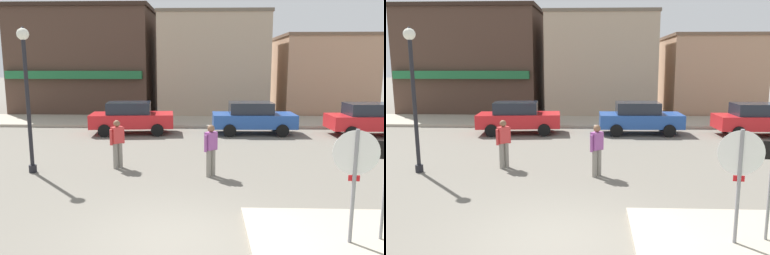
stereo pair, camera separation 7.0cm
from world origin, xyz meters
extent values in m
plane|color=#6B665B|center=(0.00, 0.00, 0.00)|extent=(160.00, 160.00, 0.00)
cube|color=#A89E8C|center=(0.00, 14.86, 0.07)|extent=(80.00, 4.00, 0.15)
cylinder|color=gray|center=(3.27, -0.15, 1.15)|extent=(0.07, 0.07, 2.30)
cylinder|color=red|center=(3.27, -0.13, 1.87)|extent=(0.75, 0.12, 0.76)
cylinder|color=white|center=(3.27, -0.15, 1.87)|extent=(0.81, 0.12, 0.82)
cube|color=red|center=(3.27, -0.14, 1.39)|extent=(0.20, 0.04, 0.11)
cylinder|color=gray|center=(3.90, 0.01, 1.05)|extent=(0.06, 0.06, 2.10)
cylinder|color=black|center=(-4.95, 4.57, 2.10)|extent=(0.12, 0.12, 4.20)
cylinder|color=black|center=(-4.95, 4.57, 0.12)|extent=(0.24, 0.24, 0.24)
sphere|color=white|center=(-4.95, 4.57, 4.31)|extent=(0.36, 0.36, 0.36)
cone|color=black|center=(-4.95, 4.57, 4.45)|extent=(0.32, 0.32, 0.18)
cube|color=red|center=(-3.05, 11.32, 0.67)|extent=(4.15, 2.10, 0.66)
cube|color=#1E232D|center=(-3.20, 11.30, 1.28)|extent=(2.21, 1.60, 0.56)
cylinder|color=black|center=(-1.91, 12.29, 0.30)|extent=(0.62, 0.24, 0.60)
cylinder|color=black|center=(-1.73, 10.60, 0.30)|extent=(0.62, 0.24, 0.60)
cylinder|color=black|center=(-4.37, 12.04, 0.30)|extent=(0.62, 0.24, 0.60)
cylinder|color=black|center=(-4.20, 10.35, 0.30)|extent=(0.62, 0.24, 0.60)
cube|color=#234C9E|center=(2.91, 11.48, 0.67)|extent=(4.04, 1.80, 0.66)
cube|color=#1E232D|center=(2.76, 11.47, 1.28)|extent=(2.11, 1.44, 0.56)
cylinder|color=black|center=(4.13, 12.36, 0.30)|extent=(0.60, 0.19, 0.60)
cylinder|color=black|center=(4.18, 10.66, 0.30)|extent=(0.60, 0.19, 0.60)
cylinder|color=black|center=(1.65, 12.30, 0.30)|extent=(0.60, 0.19, 0.60)
cylinder|color=black|center=(1.70, 10.60, 0.30)|extent=(0.60, 0.19, 0.60)
cube|color=red|center=(8.46, 11.17, 0.67)|extent=(4.05, 1.81, 0.66)
cube|color=#1E232D|center=(8.31, 11.17, 1.28)|extent=(2.12, 1.45, 0.56)
cylinder|color=black|center=(7.19, 11.99, 0.30)|extent=(0.60, 0.20, 0.60)
cylinder|color=black|center=(7.24, 10.29, 0.30)|extent=(0.60, 0.20, 0.60)
cylinder|color=gray|center=(0.79, 4.42, 0.42)|extent=(0.16, 0.16, 0.85)
cylinder|color=gray|center=(0.66, 4.29, 0.42)|extent=(0.16, 0.16, 0.85)
cube|color=#994C99|center=(0.72, 4.35, 1.12)|extent=(0.41, 0.41, 0.54)
sphere|color=brown|center=(0.72, 4.35, 1.50)|extent=(0.22, 0.22, 0.22)
cylinder|color=#994C99|center=(0.89, 4.52, 1.07)|extent=(0.13, 0.13, 0.52)
cylinder|color=#994C99|center=(0.56, 4.19, 1.07)|extent=(0.13, 0.13, 0.52)
cylinder|color=gray|center=(-2.28, 5.23, 0.42)|extent=(0.16, 0.16, 0.85)
cylinder|color=gray|center=(-2.41, 5.10, 0.42)|extent=(0.16, 0.16, 0.85)
cube|color=#D13838|center=(-2.34, 5.17, 1.12)|extent=(0.41, 0.41, 0.54)
sphere|color=brown|center=(-2.34, 5.17, 1.50)|extent=(0.22, 0.22, 0.22)
cylinder|color=#D13838|center=(-2.18, 5.33, 1.07)|extent=(0.13, 0.13, 0.52)
cylinder|color=#D13838|center=(-2.50, 5.00, 1.07)|extent=(0.13, 0.13, 0.52)
cube|color=#473328|center=(-7.78, 21.49, 3.46)|extent=(9.14, 9.26, 6.92)
cube|color=#1E6638|center=(-7.78, 16.71, 2.70)|extent=(8.68, 0.40, 0.50)
cube|color=#2E211A|center=(-7.78, 21.49, 7.04)|extent=(9.41, 9.54, 0.24)
cube|color=tan|center=(1.04, 19.15, 3.25)|extent=(7.04, 5.25, 6.50)
cube|color=#685B4C|center=(1.04, 19.15, 6.60)|extent=(7.18, 5.36, 0.20)
cube|color=tan|center=(8.61, 20.79, 2.56)|extent=(5.86, 7.53, 5.12)
cube|color=brown|center=(8.61, 20.79, 5.22)|extent=(5.98, 7.68, 0.20)
camera|label=1|loc=(0.56, -6.78, 3.46)|focal=35.00mm
camera|label=2|loc=(0.63, -6.78, 3.46)|focal=35.00mm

